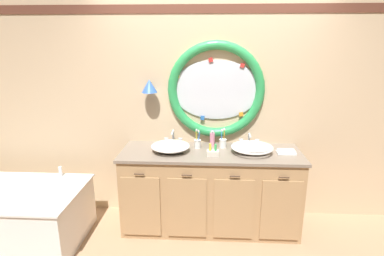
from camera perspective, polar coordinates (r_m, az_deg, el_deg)
The scene contains 13 objects.
ground_plane at distance 3.50m, azimuth 2.96°, elevation -19.32°, with size 14.00×14.00×0.00m, color tan.
back_wall_assembly at distance 3.52m, azimuth 3.37°, elevation 4.43°, with size 6.40×0.26×2.60m.
vanity_counter at distance 3.47m, azimuth 3.35°, elevation -11.09°, with size 1.90×0.66×0.88m.
bathtub at distance 3.76m, azimuth -30.66°, elevation -12.83°, with size 1.51×0.88×0.68m.
sink_basin_left at distance 3.28m, azimuth -3.96°, elevation -3.35°, with size 0.41×0.41×0.11m.
sink_basin_right at distance 3.29m, azimuth 10.92°, elevation -3.52°, with size 0.43×0.43×0.12m.
faucet_set_left at distance 3.52m, azimuth -3.46°, elevation -1.88°, with size 0.21×0.15×0.17m.
faucet_set_right at distance 3.53m, azimuth 10.39°, elevation -2.23°, with size 0.23×0.13×0.14m.
toothbrush_holder_left at distance 3.38m, azimuth 1.01°, elevation -2.78°, with size 0.08×0.08×0.21m.
toothbrush_holder_right at distance 3.41m, azimuth 5.67°, elevation -2.68°, with size 0.08×0.08×0.22m.
soap_dispenser at distance 3.46m, azimuth 3.72°, elevation -1.97°, with size 0.06×0.06×0.18m.
folded_hand_towel at distance 3.38m, azimuth 16.84°, elevation -4.19°, with size 0.19×0.12×0.04m.
toiletry_basket at distance 3.17m, azimuth 3.81°, elevation -4.47°, with size 0.12×0.09×0.13m.
Camera 1 is at (-0.01, -2.86, 2.00)m, focal length 29.18 mm.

